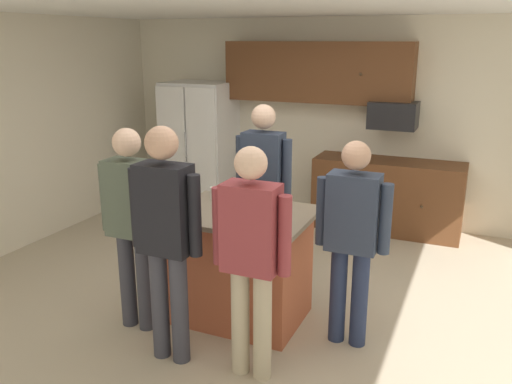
{
  "coord_description": "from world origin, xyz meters",
  "views": [
    {
      "loc": [
        1.62,
        -3.97,
        2.32
      ],
      "look_at": [
        -0.14,
        0.07,
        1.05
      ],
      "focal_mm": 37.12,
      "sensor_mm": 36.0,
      "label": 1
    }
  ],
  "objects": [
    {
      "name": "mug_blue_stoneware",
      "position": [
        -0.05,
        -0.33,
        1.01
      ],
      "size": [
        0.13,
        0.08,
        0.1
      ],
      "color": "#4C6B99",
      "rests_on": "kitchen_island"
    },
    {
      "name": "glass_short_whisky",
      "position": [
        -0.32,
        -0.2,
        1.03
      ],
      "size": [
        0.06,
        0.06,
        0.15
      ],
      "color": "black",
      "rests_on": "kitchen_island"
    },
    {
      "name": "kitchen_island",
      "position": [
        -0.14,
        -0.23,
        0.49
      ],
      "size": [
        1.16,
        0.89,
        0.96
      ],
      "color": "#AD5638",
      "rests_on": "ground"
    },
    {
      "name": "cabinet_run_lower",
      "position": [
        0.6,
        2.48,
        0.45
      ],
      "size": [
        1.8,
        0.63,
        0.9
      ],
      "color": "brown",
      "rests_on": "ground"
    },
    {
      "name": "back_wall",
      "position": [
        0.0,
        2.8,
        1.3
      ],
      "size": [
        6.4,
        0.1,
        2.6
      ],
      "primitive_type": "cube",
      "color": "beige",
      "rests_on": "ground"
    },
    {
      "name": "person_elder_center",
      "position": [
        0.27,
        -0.95,
        0.96
      ],
      "size": [
        0.57,
        0.22,
        1.67
      ],
      "rotation": [
        0.0,
        0.0,
        2.09
      ],
      "color": "tan",
      "rests_on": "ground"
    },
    {
      "name": "tumbler_amber",
      "position": [
        -0.56,
        -0.48,
        1.04
      ],
      "size": [
        0.06,
        0.06,
        0.15
      ],
      "color": "black",
      "rests_on": "kitchen_island"
    },
    {
      "name": "floor",
      "position": [
        0.0,
        0.0,
        0.0
      ],
      "size": [
        7.04,
        7.04,
        0.0
      ],
      "primitive_type": "plane",
      "color": "#B7A88E",
      "rests_on": "ground"
    },
    {
      "name": "microwave_over_range",
      "position": [
        0.6,
        2.5,
        1.45
      ],
      "size": [
        0.56,
        0.4,
        0.32
      ],
      "primitive_type": "cube",
      "color": "black"
    },
    {
      "name": "glass_stout_tall",
      "position": [
        -0.37,
        -0.09,
        1.02
      ],
      "size": [
        0.07,
        0.07,
        0.13
      ],
      "color": "black",
      "rests_on": "kitchen_island"
    },
    {
      "name": "mug_ceramic_white",
      "position": [
        -0.51,
        0.01,
        1.01
      ],
      "size": [
        0.13,
        0.09,
        0.11
      ],
      "color": "white",
      "rests_on": "kitchen_island"
    },
    {
      "name": "glass_dark_ale",
      "position": [
        -0.08,
        0.02,
        1.04
      ],
      "size": [
        0.07,
        0.07,
        0.16
      ],
      "color": "black",
      "rests_on": "kitchen_island"
    },
    {
      "name": "cabinet_run_upper",
      "position": [
        -0.4,
        2.6,
        1.93
      ],
      "size": [
        2.4,
        0.38,
        0.75
      ],
      "color": "brown"
    },
    {
      "name": "person_guest_right",
      "position": [
        -0.27,
        0.55,
        1.02
      ],
      "size": [
        0.57,
        0.23,
        1.75
      ],
      "rotation": [
        0.0,
        0.0,
        -1.4
      ],
      "color": "tan",
      "rests_on": "ground"
    },
    {
      "name": "person_host_foreground",
      "position": [
        -0.36,
        -1.0,
        1.03
      ],
      "size": [
        0.57,
        0.23,
        1.77
      ],
      "rotation": [
        0.0,
        0.0,
        1.28
      ],
      "color": "#383842",
      "rests_on": "ground"
    },
    {
      "name": "person_guest_left",
      "position": [
        0.79,
        -0.26,
        0.93
      ],
      "size": [
        0.57,
        0.22,
        1.62
      ],
      "rotation": [
        0.0,
        0.0,
        3.12
      ],
      "color": "#232D4C",
      "rests_on": "ground"
    },
    {
      "name": "ceiling",
      "position": [
        0.0,
        0.0,
        2.6
      ],
      "size": [
        7.04,
        7.04,
        0.0
      ],
      "primitive_type": "plane",
      "color": "white"
    },
    {
      "name": "person_guest_by_door",
      "position": [
        -0.87,
        -0.72,
        0.97
      ],
      "size": [
        0.57,
        0.22,
        1.68
      ],
      "rotation": [
        0.0,
        0.0,
        0.58
      ],
      "color": "#383842",
      "rests_on": "ground"
    },
    {
      "name": "refrigerator",
      "position": [
        -2.0,
        2.38,
        0.88
      ],
      "size": [
        0.9,
        0.76,
        1.77
      ],
      "color": "white",
      "rests_on": "ground"
    }
  ]
}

